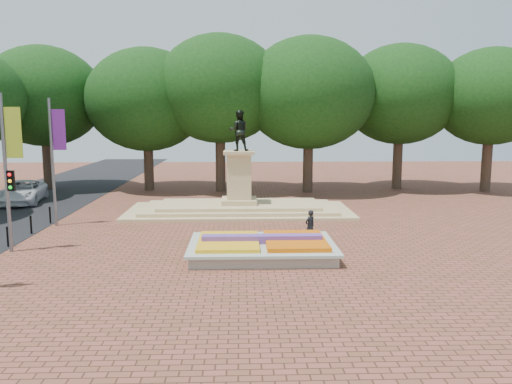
{
  "coord_description": "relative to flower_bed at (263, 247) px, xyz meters",
  "views": [
    {
      "loc": [
        0.06,
        -23.05,
        5.92
      ],
      "look_at": [
        0.87,
        2.02,
        2.2
      ],
      "focal_mm": 35.0,
      "sensor_mm": 36.0,
      "label": 1
    }
  ],
  "objects": [
    {
      "name": "pedestrian",
      "position": [
        2.38,
        2.27,
        0.41
      ],
      "size": [
        0.68,
        0.64,
        1.57
      ],
      "primitive_type": "imported",
      "rotation": [
        0.0,
        0.0,
        3.77
      ],
      "color": "black",
      "rests_on": "ground"
    },
    {
      "name": "tree_row_back",
      "position": [
        1.31,
        20.0,
        6.29
      ],
      "size": [
        44.8,
        8.8,
        10.43
      ],
      "color": "#34261C",
      "rests_on": "ground"
    },
    {
      "name": "flower_bed",
      "position": [
        0.0,
        0.0,
        0.0
      ],
      "size": [
        6.3,
        4.3,
        0.91
      ],
      "color": "gray",
      "rests_on": "ground"
    },
    {
      "name": "banner_poles",
      "position": [
        -11.1,
        0.69,
        3.5
      ],
      "size": [
        0.88,
        11.17,
        7.0
      ],
      "color": "slate",
      "rests_on": "ground"
    },
    {
      "name": "monument",
      "position": [
        -1.03,
        10.0,
        0.5
      ],
      "size": [
        14.0,
        6.0,
        6.4
      ],
      "color": "tan",
      "rests_on": "ground"
    },
    {
      "name": "van",
      "position": [
        -16.3,
        14.02,
        0.41
      ],
      "size": [
        3.55,
        6.03,
        1.58
      ],
      "primitive_type": "imported",
      "rotation": [
        0.0,
        0.0,
        0.17
      ],
      "color": "silver",
      "rests_on": "ground"
    },
    {
      "name": "ground",
      "position": [
        -1.03,
        2.0,
        -0.38
      ],
      "size": [
        90.0,
        90.0,
        0.0
      ],
      "primitive_type": "plane",
      "color": "brown",
      "rests_on": "ground"
    }
  ]
}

